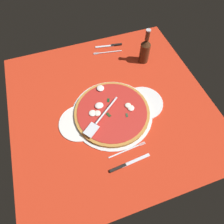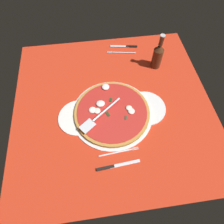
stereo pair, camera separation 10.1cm
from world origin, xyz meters
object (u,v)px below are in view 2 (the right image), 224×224
object	(u,v)px
place_setting_near	(124,50)
beer_bottle	(158,55)
pizza	(112,112)
place_setting_far	(117,160)
dinner_plate_left	(145,108)
dinner_plate_right	(79,117)
pizza_server	(100,115)

from	to	relation	value
place_setting_near	beer_bottle	size ratio (longest dim) A/B	1.00
pizza	place_setting_far	size ratio (longest dim) A/B	1.90
dinner_plate_left	pizza	distance (cm)	18.18
dinner_plate_left	dinner_plate_right	world-z (taller)	same
place_setting_far	pizza_server	bearing A→B (deg)	98.92
dinner_plate_right	beer_bottle	world-z (taller)	beer_bottle
pizza	pizza_server	bearing A→B (deg)	23.14
dinner_plate_right	dinner_plate_left	bearing A→B (deg)	-178.56
dinner_plate_left	pizza	xyz separation A→B (cm)	(18.12, 0.69, 1.39)
dinner_plate_left	pizza	world-z (taller)	pizza
dinner_plate_left	dinner_plate_right	size ratio (longest dim) A/B	1.02
pizza	place_setting_near	bearing A→B (deg)	-107.06
beer_bottle	place_setting_far	bearing A→B (deg)	59.69
pizza	place_setting_near	size ratio (longest dim) A/B	1.74
dinner_plate_right	beer_bottle	size ratio (longest dim) A/B	0.94
place_setting_near	place_setting_far	size ratio (longest dim) A/B	1.09
place_setting_far	beer_bottle	bearing A→B (deg)	55.25
pizza	place_setting_near	xyz separation A→B (cm)	(-14.43, -47.02, -1.55)
dinner_plate_left	pizza	size ratio (longest dim) A/B	0.55
dinner_plate_right	pizza	world-z (taller)	pizza
beer_bottle	dinner_plate_left	bearing A→B (deg)	66.41
pizza	place_setting_far	distance (cm)	24.95
dinner_plate_left	pizza	bearing A→B (deg)	2.19
place_setting_near	beer_bottle	world-z (taller)	beer_bottle
dinner_plate_right	place_setting_near	world-z (taller)	place_setting_near
pizza_server	beer_bottle	xyz separation A→B (cm)	(-37.41, -32.90, 4.17)
dinner_plate_left	beer_bottle	xyz separation A→B (cm)	(-12.86, -29.46, 8.25)
place_setting_near	dinner_plate_right	bearing A→B (deg)	65.87
dinner_plate_left	dinner_plate_right	distance (cm)	35.49
place_setting_near	dinner_plate_left	bearing A→B (deg)	104.37
dinner_plate_right	beer_bottle	xyz separation A→B (cm)	(-48.34, -30.35, 8.25)
place_setting_near	pizza_server	bearing A→B (deg)	77.07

